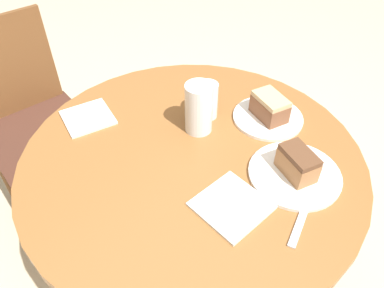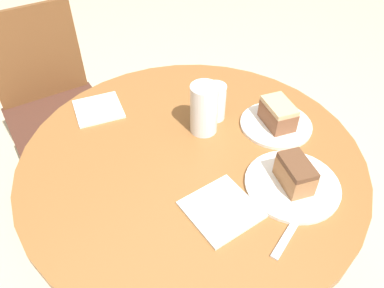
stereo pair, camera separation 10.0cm
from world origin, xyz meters
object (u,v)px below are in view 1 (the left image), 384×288
cake_slice_near (298,163)px  glass_lemonade (199,111)px  chair (34,123)px  plate_near (295,174)px  plate_far (268,118)px  glass_water (207,102)px  cake_slice_far (270,107)px

cake_slice_near → glass_lemonade: glass_lemonade is taller
chair → plate_near: chair is taller
plate_near → cake_slice_near: 0.04m
chair → plate_far: size_ratio=4.02×
chair → cake_slice_near: chair is taller
plate_near → chair: bearing=101.0°
glass_water → glass_lemonade: bearing=-161.5°
chair → plate_near: bearing=-69.7°
plate_near → glass_water: 0.34m
chair → plate_near: (0.20, -1.05, 0.27)m
cake_slice_near → glass_lemonade: (-0.02, 0.31, 0.02)m
glass_lemonade → glass_water: (0.07, 0.02, -0.02)m
plate_near → plate_far: size_ratio=1.13×
glass_water → cake_slice_far: bearing=-54.2°
plate_far → cake_slice_far: size_ratio=1.66×
plate_far → glass_water: 0.19m
cake_slice_near → glass_lemonade: size_ratio=0.78×
plate_far → glass_water: bearing=125.8°
chair → plate_near: size_ratio=3.57×
cake_slice_far → glass_water: glass_water is taller
chair → cake_slice_near: size_ratio=7.12×
chair → plate_near: 1.10m
plate_near → cake_slice_far: size_ratio=1.87×
cake_slice_near → glass_water: size_ratio=1.05×
cake_slice_near → cake_slice_far: size_ratio=0.94×
plate_near → glass_water: size_ratio=2.11×
plate_near → cake_slice_far: bearing=49.5°
plate_far → cake_slice_far: bearing=-90.0°
plate_near → cake_slice_near: bearing=180.0°
glass_lemonade → glass_water: size_ratio=1.35×
chair → glass_lemonade: 0.83m
glass_lemonade → cake_slice_near: bearing=-86.1°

